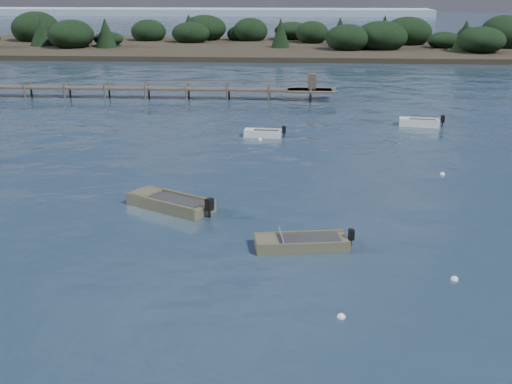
# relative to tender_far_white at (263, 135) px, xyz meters

# --- Properties ---
(ground) EXTENTS (400.00, 400.00, 0.00)m
(ground) POSITION_rel_tender_far_white_xyz_m (0.03, 28.90, -0.16)
(ground) COLOR #162433
(ground) RESTS_ON ground
(tender_far_white) EXTENTS (3.28, 1.32, 1.11)m
(tender_far_white) POSITION_rel_tender_far_white_xyz_m (0.00, 0.00, 0.00)
(tender_far_white) COLOR silver
(tender_far_white) RESTS_ON ground
(dinghy_mid_grey) EXTENTS (5.02, 3.92, 1.30)m
(dinghy_mid_grey) POSITION_rel_tender_far_white_xyz_m (-3.94, -17.14, 0.02)
(dinghy_mid_grey) COLOR brown
(dinghy_mid_grey) RESTS_ON ground
(tender_far_grey_b) EXTENTS (3.76, 1.80, 1.26)m
(tender_far_grey_b) POSITION_rel_tender_far_white_xyz_m (12.91, 4.83, 0.02)
(tender_far_grey_b) COLOR silver
(tender_far_grey_b) RESTS_ON ground
(dinghy_mid_white_a) EXTENTS (4.61, 2.23, 1.06)m
(dinghy_mid_white_a) POSITION_rel_tender_far_white_xyz_m (3.04, -22.03, -0.02)
(dinghy_mid_white_a) COLOR brown
(dinghy_mid_white_a) RESTS_ON ground
(buoy_b) EXTENTS (0.32, 0.32, 0.32)m
(buoy_b) POSITION_rel_tender_far_white_xyz_m (9.26, -24.96, -0.16)
(buoy_b) COLOR silver
(buoy_b) RESTS_ON ground
(buoy_e) EXTENTS (0.32, 0.32, 0.32)m
(buoy_e) POSITION_rel_tender_far_white_xyz_m (-0.17, -1.16, -0.16)
(buoy_e) COLOR silver
(buoy_e) RESTS_ON ground
(buoy_extra_a) EXTENTS (0.32, 0.32, 0.32)m
(buoy_extra_a) POSITION_rel_tender_far_white_xyz_m (4.50, -28.38, -0.16)
(buoy_extra_a) COLOR silver
(buoy_extra_a) RESTS_ON ground
(buoy_extra_b) EXTENTS (0.32, 0.32, 0.32)m
(buoy_extra_b) POSITION_rel_tender_far_white_xyz_m (11.89, -9.70, -0.16)
(buoy_extra_b) COLOR silver
(buoy_extra_b) RESTS_ON ground
(jetty) EXTENTS (64.50, 3.20, 3.40)m
(jetty) POSITION_rel_tender_far_white_xyz_m (-21.71, 16.89, 0.83)
(jetty) COLOR #483F35
(jetty) RESTS_ON ground
(far_headland) EXTENTS (190.00, 40.00, 5.80)m
(far_headland) POSITION_rel_tender_far_white_xyz_m (25.03, 68.90, 1.81)
(far_headland) COLOR black
(far_headland) RESTS_ON ground
(distant_haze) EXTENTS (280.00, 20.00, 2.40)m
(distant_haze) POSITION_rel_tender_far_white_xyz_m (-89.97, 198.90, -0.16)
(distant_haze) COLOR #8796A7
(distant_haze) RESTS_ON ground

